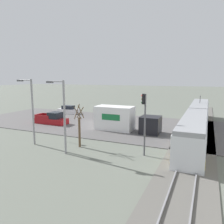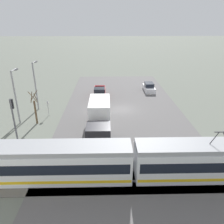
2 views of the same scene
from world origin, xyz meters
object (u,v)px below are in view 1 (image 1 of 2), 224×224
Objects in this scene: traffic_light_pole at (144,117)px; street_tree at (79,128)px; light_rail_tram at (197,121)px; pickup_truck at (52,119)px; street_lamp_near_crossing at (62,111)px; sedan_car_0 at (68,110)px; no_parking_sign at (65,130)px; box_truck at (123,120)px; street_lamp_mid_block at (31,107)px.

street_tree is at bearing -87.89° from traffic_light_pole.
light_rail_tram is 4.76× the size of traffic_light_pole.
pickup_truck is 0.74× the size of street_lamp_near_crossing.
traffic_light_pole reaches higher than street_tree.
sedan_car_0 is at bearing -129.78° from traffic_light_pole.
sedan_car_0 is 19.69m from no_parking_sign.
no_parking_sign is (7.05, 7.55, 0.55)m from pickup_truck.
traffic_light_pole reaches higher than box_truck.
pickup_truck is at bearing -133.03° from no_parking_sign.
street_lamp_mid_block is (12.68, -16.18, 2.54)m from light_rail_tram.
pickup_truck is at bearing -136.60° from street_lamp_near_crossing.
no_parking_sign is at bearing -110.24° from street_tree.
light_rail_tram is 20.72m from street_lamp_mid_block.
sedan_car_0 is at bearing -159.49° from pickup_truck.
street_lamp_near_crossing is at bearing -70.53° from traffic_light_pole.
box_truck is at bearing 144.14° from street_lamp_mid_block.
street_lamp_mid_block is (9.55, -6.90, 2.57)m from box_truck.
street_lamp_near_crossing is 4.99m from street_lamp_mid_block.
street_lamp_near_crossing is at bearing -145.99° from sedan_car_0.
light_rail_tram reaches higher than pickup_truck.
box_truck reaches higher than no_parking_sign.
street_lamp_mid_block is (9.23, 4.85, 3.39)m from pickup_truck.
pickup_truck is at bearing -88.42° from box_truck.
street_tree is 2.08× the size of no_parking_sign.
light_rail_tram is at bearing 127.92° from no_parking_sign.
street_tree is (17.24, 13.55, 1.32)m from sedan_car_0.
street_tree is (7.98, 10.09, 1.28)m from pickup_truck.
box_truck is at bearing -147.19° from traffic_light_pole.
street_lamp_mid_block reaches higher than box_truck.
street_tree is 0.64× the size of street_lamp_mid_block.
no_parking_sign is at bearing 46.97° from pickup_truck.
traffic_light_pole is 9.72m from no_parking_sign.
street_lamp_mid_block reaches higher than street_lamp_near_crossing.
street_lamp_near_crossing reaches higher than light_rail_tram.
pickup_truck is 1.15× the size of street_tree.
street_lamp_near_crossing is (10.28, 9.72, 3.34)m from pickup_truck.
street_lamp_near_crossing reaches higher than street_tree.
street_lamp_near_crossing reaches higher than box_truck.
street_lamp_near_crossing is (2.30, -0.36, 2.06)m from street_tree.
street_lamp_near_crossing is 3.23× the size of no_parking_sign.
street_lamp_mid_block reaches higher than pickup_truck.
street_tree is (8.31, -1.66, 0.47)m from box_truck.
traffic_light_pole reaches higher than no_parking_sign.
box_truck is 8.49m from no_parking_sign.
traffic_light_pole is 0.82× the size of street_lamp_mid_block.
sedan_car_0 is 1.98× the size of no_parking_sign.
no_parking_sign is (-0.94, -2.54, -0.72)m from street_tree.
street_tree is at bearing -43.74° from light_rail_tram.
street_tree reaches higher than no_parking_sign.
street_lamp_mid_block is at bearing -35.86° from box_truck.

